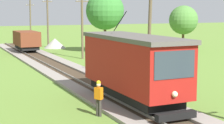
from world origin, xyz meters
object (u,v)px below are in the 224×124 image
at_px(utility_pole_far, 82,25).
at_px(second_worker, 99,97).
at_px(tree_left_near, 105,11).
at_px(utility_pole_mid, 150,23).
at_px(freight_car, 27,40).
at_px(tree_right_near, 183,20).
at_px(utility_pole_distant, 48,21).
at_px(gravel_pile, 55,43).
at_px(red_tram, 133,66).
at_px(utility_pole_horizon, 30,20).

height_order(utility_pole_far, second_worker, utility_pole_far).
distance_m(second_worker, tree_left_near, 28.20).
bearing_deg(utility_pole_mid, tree_left_near, 76.31).
bearing_deg(freight_car, tree_right_near, -15.71).
xyz_separation_m(utility_pole_distant, gravel_pile, (0.46, -1.78, -3.05)).
distance_m(gravel_pile, tree_left_near, 10.04).
bearing_deg(red_tram, freight_car, 90.01).
xyz_separation_m(utility_pole_mid, tree_right_near, (14.83, 16.93, -0.32)).
height_order(utility_pole_mid, utility_pole_distant, utility_pole_mid).
bearing_deg(utility_pole_distant, utility_pole_mid, -90.00).
bearing_deg(tree_left_near, tree_right_near, -9.33).
bearing_deg(red_tram, utility_pole_distant, 82.84).
height_order(utility_pole_horizon, tree_left_near, tree_left_near).
relative_size(utility_pole_far, gravel_pile, 2.30).
xyz_separation_m(utility_pole_distant, utility_pole_horizon, (0.00, 11.34, -0.19)).
height_order(utility_pole_mid, second_worker, utility_pole_mid).
bearing_deg(utility_pole_horizon, second_worker, -98.28).
distance_m(freight_car, tree_left_near, 10.20).
xyz_separation_m(utility_pole_far, second_worker, (-6.79, -21.07, -2.58)).
xyz_separation_m(utility_pole_mid, utility_pole_far, (-0.00, 14.20, -0.67)).
bearing_deg(tree_left_near, gravel_pile, 116.89).
relative_size(red_tram, utility_pole_far, 1.23).
relative_size(utility_pole_horizon, second_worker, 3.85).
relative_size(freight_car, utility_pole_mid, 0.63).
bearing_deg(red_tram, tree_left_near, 70.02).
height_order(utility_pole_horizon, second_worker, utility_pole_horizon).
bearing_deg(utility_pole_mid, utility_pole_distant, 90.00).
bearing_deg(tree_left_near, second_worker, -113.96).
bearing_deg(utility_pole_far, freight_car, 117.83).
bearing_deg(tree_right_near, tree_left_near, 170.67).
xyz_separation_m(freight_car, utility_pole_distant, (4.28, 6.13, 2.16)).
height_order(red_tram, utility_pole_mid, utility_pole_mid).
relative_size(red_tram, second_worker, 4.79).
relative_size(freight_car, second_worker, 2.91).
bearing_deg(second_worker, freight_car, 54.84).
distance_m(freight_car, utility_pole_far, 9.39).
bearing_deg(freight_car, utility_pole_distant, 55.07).
relative_size(red_tram, utility_pole_horizon, 1.24).
height_order(utility_pole_far, utility_pole_distant, utility_pole_distant).
bearing_deg(utility_pole_distant, freight_car, -124.93).
height_order(utility_pole_far, tree_left_near, tree_left_near).
bearing_deg(utility_pole_far, utility_pole_distant, 90.00).
height_order(utility_pole_far, utility_pole_horizon, utility_pole_far).
relative_size(utility_pole_mid, second_worker, 4.63).
relative_size(utility_pole_mid, tree_right_near, 1.43).
xyz_separation_m(red_tram, utility_pole_horizon, (4.28, 45.42, 1.34)).
relative_size(second_worker, tree_left_near, 0.24).
height_order(utility_pole_distant, tree_right_near, utility_pole_distant).
bearing_deg(second_worker, utility_pole_horizon, 51.47).
xyz_separation_m(gravel_pile, tree_left_near, (4.07, -8.03, 4.43)).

